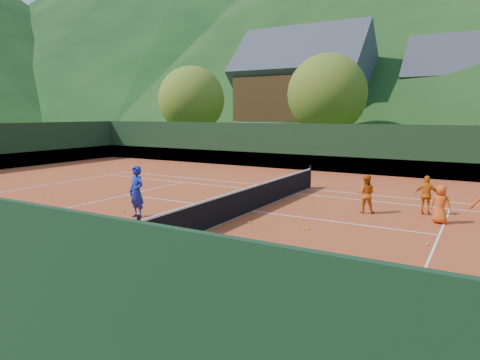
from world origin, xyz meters
The scene contains 40 objects.
ground centered at (0.00, 0.00, 0.00)m, with size 400.00×400.00×0.00m, color #315019.
clay_court centered at (0.00, 0.00, 0.01)m, with size 40.00×24.00×0.02m, color #B13E1C.
mountain_far_left centered at (-90.00, 150.00, 50.00)m, with size 260.00×260.00×100.00m, color #133311.
coach centered at (-3.01, -2.90, 0.93)m, with size 0.66×0.44×1.82m, color #18279F.
student_a centered at (3.73, 1.83, 0.73)m, with size 0.69×0.53×1.41m, color orange.
student_b centered at (5.69, 2.63, 0.73)m, with size 0.83×0.35×1.42m, color orange.
student_c centered at (6.26, 1.54, 0.67)m, with size 0.63×0.41×1.29m, color #ED5915.
tennis_ball_0 centered at (-4.09, -2.48, 0.05)m, with size 0.07×0.07×0.07m, color yellow.
tennis_ball_1 centered at (-4.69, -4.68, 0.05)m, with size 0.07×0.07×0.07m, color yellow.
tennis_ball_2 centered at (-9.05, -2.28, 0.05)m, with size 0.07×0.07×0.07m, color yellow.
tennis_ball_3 centered at (-6.30, -2.63, 0.05)m, with size 0.07×0.07×0.07m, color yellow.
tennis_ball_4 centered at (-8.57, -3.19, 0.05)m, with size 0.07×0.07×0.07m, color yellow.
tennis_ball_5 centered at (0.98, -7.36, 0.05)m, with size 0.07×0.07×0.07m, color yellow.
tennis_ball_6 centered at (-6.90, -4.53, 0.05)m, with size 0.07×0.07×0.07m, color yellow.
tennis_ball_7 centered at (6.22, -1.29, 0.05)m, with size 0.07×0.07×0.07m, color yellow.
tennis_ball_8 centered at (-1.26, -2.66, 0.05)m, with size 0.07×0.07×0.07m, color yellow.
tennis_ball_9 centered at (5.94, -3.37, 0.05)m, with size 0.07×0.07×0.07m, color yellow.
tennis_ball_11 centered at (2.73, -1.33, 0.05)m, with size 0.07×0.07×0.07m, color yellow.
tennis_ball_12 centered at (-5.13, -1.07, 0.05)m, with size 0.07×0.07×0.07m, color yellow.
tennis_ball_13 centered at (2.70, -1.58, 0.05)m, with size 0.07×0.07×0.07m, color yellow.
tennis_ball_16 centered at (-8.29, -2.49, 0.05)m, with size 0.07×0.07×0.07m, color yellow.
tennis_ball_17 centered at (2.07, -5.61, 0.05)m, with size 0.07×0.07×0.07m, color yellow.
tennis_ball_18 centered at (0.28, -3.44, 0.05)m, with size 0.07×0.07×0.07m, color yellow.
tennis_ball_19 centered at (5.94, -7.38, 0.05)m, with size 0.07×0.07×0.07m, color yellow.
tennis_ball_20 centered at (1.43, -5.42, 0.05)m, with size 0.07×0.07×0.07m, color yellow.
tennis_ball_21 centered at (-0.22, -4.55, 0.05)m, with size 0.07×0.07×0.07m, color yellow.
tennis_ball_22 centered at (1.28, -7.33, 0.05)m, with size 0.07×0.07×0.07m, color yellow.
tennis_ball_23 centered at (1.59, -7.44, 0.05)m, with size 0.07×0.07×0.07m, color yellow.
tennis_ball_24 centered at (0.19, -5.81, 0.05)m, with size 0.07×0.07×0.07m, color yellow.
tennis_ball_25 centered at (-3.35, -6.71, 0.05)m, with size 0.07×0.07×0.07m, color yellow.
tennis_ball_26 centered at (-0.34, -3.71, 0.05)m, with size 0.07×0.07×0.07m, color yellow.
tennis_ball_28 centered at (0.80, -1.63, 0.05)m, with size 0.07×0.07×0.07m, color yellow.
tennis_ball_29 centered at (-6.28, -5.20, 0.05)m, with size 0.07×0.07×0.07m, color yellow.
court_lines centered at (0.00, 0.00, 0.02)m, with size 23.83×11.03×0.00m.
tennis_net centered at (0.00, 0.00, 0.52)m, with size 0.10×12.07×1.10m.
perimeter_fence centered at (0.00, 0.00, 1.27)m, with size 40.40×24.24×3.00m.
chalet_left centered at (-10.00, 30.00, 5.65)m, with size 13.80×9.93×12.92m.
chalet_mid centered at (6.00, 34.00, 4.99)m, with size 12.65×8.82×11.45m.
tree_a centered at (-16.00, 18.00, 4.87)m, with size 6.00×6.00×7.88m.
tree_b centered at (-4.00, 20.00, 5.19)m, with size 6.40×6.40×8.40m.
Camera 1 is at (7.44, -13.75, 3.62)m, focal length 32.00 mm.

